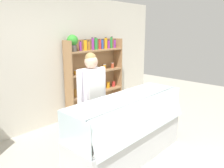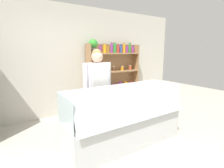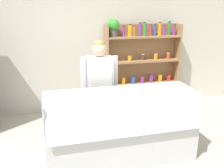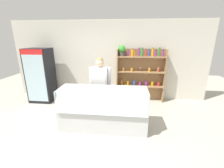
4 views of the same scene
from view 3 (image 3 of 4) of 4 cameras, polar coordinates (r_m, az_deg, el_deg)
ground_plane at (r=3.67m, az=0.54°, el=-17.71°), size 12.00×12.00×0.00m
back_wall at (r=5.19m, az=-5.60°, el=8.71°), size 6.80×0.10×2.70m
shelving_unit at (r=5.30m, az=6.33°, el=5.68°), size 1.59×0.29×1.89m
deli_display_case at (r=3.63m, az=1.95°, el=-12.29°), size 2.07×0.72×1.01m
shop_clerk at (r=3.90m, az=-2.82°, el=0.20°), size 0.59×0.25×1.64m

